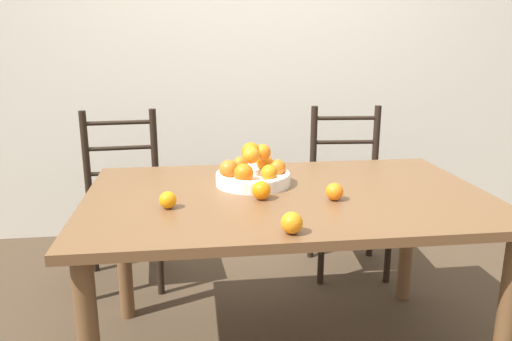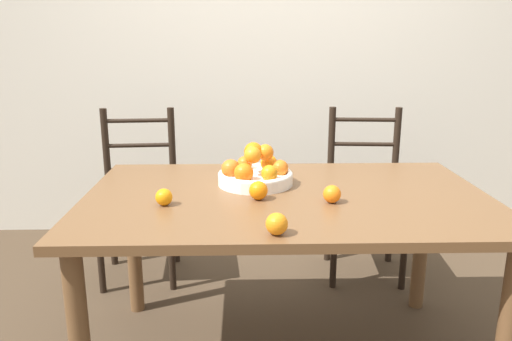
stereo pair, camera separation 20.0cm
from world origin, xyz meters
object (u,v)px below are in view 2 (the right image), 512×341
Objects in this scene: orange_loose_1 at (164,197)px; chair_right at (365,197)px; fruit_bowl at (255,173)px; orange_loose_3 at (277,224)px; orange_loose_0 at (258,190)px; orange_loose_2 at (332,194)px; chair_left at (139,199)px.

chair_right is (0.99, 0.97, -0.32)m from orange_loose_1.
orange_loose_1 is (-0.34, -0.26, -0.02)m from fruit_bowl.
fruit_bowl reaches higher than orange_loose_3.
orange_loose_0 is 1.14× the size of orange_loose_1.
orange_loose_2 is 0.95× the size of orange_loose_3.
chair_right is at bearing 68.82° from orange_loose_2.
chair_left is (-0.65, 0.70, -0.34)m from fruit_bowl.
orange_loose_2 is at bearing -49.67° from chair_left.
orange_loose_1 is 0.07× the size of chair_left.
orange_loose_0 is 0.36m from orange_loose_1.
orange_loose_3 is at bearing -110.87° from chair_right.
orange_loose_3 is 0.07× the size of chair_right.
chair_left is (-0.66, 0.91, -0.33)m from orange_loose_0.
orange_loose_0 is (0.01, -0.20, -0.02)m from fruit_bowl.
chair_right is (1.30, -0.00, 0.00)m from chair_left.
orange_loose_3 is 1.48m from chair_left.
orange_loose_3 is at bearing -82.51° from orange_loose_0.
chair_left is (-0.30, 0.97, -0.32)m from orange_loose_1.
chair_left is at bearing 134.41° from orange_loose_2.
orange_loose_2 is 1.37m from chair_left.
orange_loose_0 is 1.16m from chair_left.
chair_left and chair_right have the same top height.
orange_loose_0 is 0.08× the size of chair_left.
orange_loose_0 is at bearing -88.11° from fruit_bowl.
chair_left reaches higher than fruit_bowl.
fruit_bowl is at bearing 138.44° from orange_loose_2.
orange_loose_2 is (0.63, 0.01, 0.00)m from orange_loose_1.
chair_right is at bearing 64.69° from orange_loose_3.
orange_loose_1 is at bearing -142.44° from fruit_bowl.
chair_right reaches higher than fruit_bowl.
fruit_bowl is at bearing -128.43° from chair_right.
chair_right is at bearing 54.59° from orange_loose_0.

